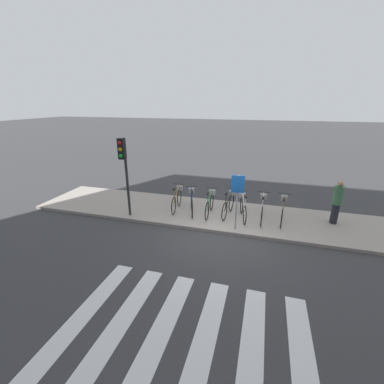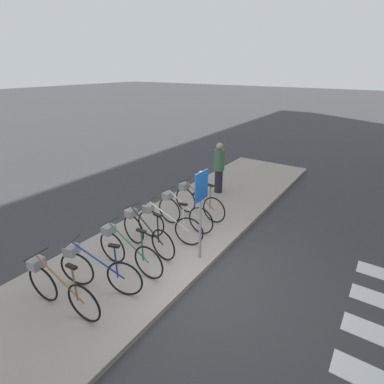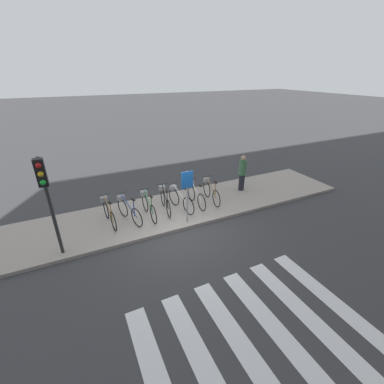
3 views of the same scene
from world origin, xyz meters
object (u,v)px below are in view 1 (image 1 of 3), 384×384
Objects in this scene: parked_bicycle_1 at (192,201)px; sign_post at (237,193)px; parked_bicycle_3 at (229,204)px; parked_bicycle_5 at (262,208)px; parked_bicycle_4 at (243,207)px; traffic_light at (124,161)px; parked_bicycle_6 at (283,210)px; parked_bicycle_2 at (210,203)px; pedestrian at (337,201)px; parked_bicycle_0 at (177,199)px.

sign_post reaches higher than parked_bicycle_1.
parked_bicycle_5 is at bearing -3.53° from parked_bicycle_3.
parked_bicycle_1 is at bearing -179.96° from parked_bicycle_4.
traffic_light is 4.27m from sign_post.
parked_bicycle_2 is at bearing -177.73° from parked_bicycle_6.
parked_bicycle_4 is 1.39m from sign_post.
traffic_light is at bearing -160.09° from parked_bicycle_2.
parked_bicycle_6 is (2.03, -0.05, 0.00)m from parked_bicycle_3.
pedestrian is (1.84, 0.35, 0.42)m from parked_bicycle_6.
parked_bicycle_3 is 0.85× the size of sign_post.
traffic_light is 1.54× the size of sign_post.
parked_bicycle_0 is 1.00× the size of parked_bicycle_2.
parked_bicycle_4 is at bearing -2.60° from parked_bicycle_0.
parked_bicycle_1 and parked_bicycle_3 have the same top height.
pedestrian is at bearing 11.52° from traffic_light.
sign_post is at bearing -70.70° from parked_bicycle_3.
parked_bicycle_4 and parked_bicycle_5 have the same top height.
parked_bicycle_2 is 4.64m from pedestrian.
parked_bicycle_0 is 0.68m from parked_bicycle_1.
pedestrian is (5.36, 0.44, 0.42)m from parked_bicycle_1.
sign_post is at bearing -144.44° from parked_bicycle_6.
sign_post is at bearing -97.99° from parked_bicycle_4.
pedestrian is at bearing 3.03° from parked_bicycle_0.
parked_bicycle_0 and parked_bicycle_2 have the same top height.
parked_bicycle_3 is 1.56m from sign_post.
pedestrian is at bearing 7.65° from parked_bicycle_4.
parked_bicycle_0 is at bearing 179.07° from parked_bicycle_5.
parked_bicycle_1 and parked_bicycle_2 have the same top height.
sign_post is at bearing -28.90° from parked_bicycle_1.
parked_bicycle_2 is 0.75m from parked_bicycle_3.
sign_post is (-3.45, -1.50, 0.48)m from pedestrian.
parked_bicycle_2 is 1.00× the size of parked_bicycle_6.
parked_bicycle_5 is at bearing -0.93° from parked_bicycle_0.
parked_bicycle_6 is at bearing 1.60° from parked_bicycle_1.
sign_post is at bearing -42.18° from parked_bicycle_2.
parked_bicycle_4 is 0.84× the size of sign_post.
parked_bicycle_5 is (0.73, 0.07, 0.00)m from parked_bicycle_4.
parked_bicycle_4 is (2.06, 0.00, 0.00)m from parked_bicycle_1.
parked_bicycle_0 is at bearing -179.36° from parked_bicycle_3.
pedestrian reaches higher than parked_bicycle_3.
parked_bicycle_1 is at bearing 26.00° from traffic_light.
parked_bicycle_5 is 1.03× the size of pedestrian.
parked_bicycle_0 is at bearing -176.97° from pedestrian.
parked_bicycle_2 is at bearing -167.57° from parked_bicycle_3.
traffic_light is at bearing -161.49° from parked_bicycle_3.
parked_bicycle_3 is (1.49, 0.15, 0.00)m from parked_bicycle_1.
parked_bicycle_0 is at bearing 37.60° from traffic_light.
parked_bicycle_5 is 1.00× the size of parked_bicycle_6.
parked_bicycle_5 is at bearing 2.29° from parked_bicycle_2.
traffic_light reaches higher than parked_bicycle_2.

